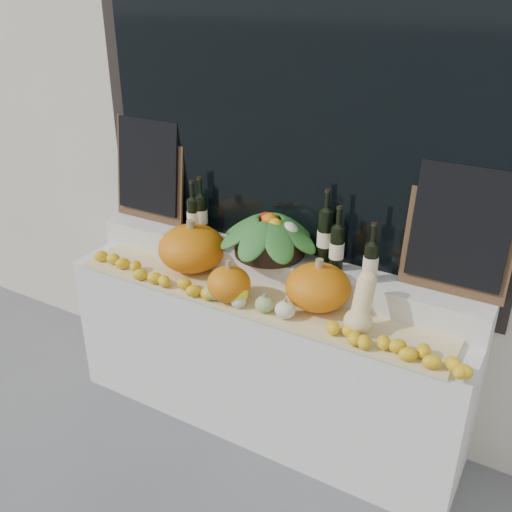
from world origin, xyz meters
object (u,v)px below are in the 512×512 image
butternut_squash (361,307)px  wine_bottle_tall (325,236)px  produce_bowl (270,233)px  pumpkin_right (318,287)px  pumpkin_left (192,248)px

butternut_squash → wine_bottle_tall: wine_bottle_tall is taller
produce_bowl → wine_bottle_tall: bearing=10.6°
wine_bottle_tall → butternut_squash: bearing=-43.9°
pumpkin_right → produce_bowl: 0.44m
pumpkin_left → butternut_squash: (1.05, -0.12, -0.00)m
wine_bottle_tall → pumpkin_left: bearing=-163.8°
butternut_squash → wine_bottle_tall: 0.49m
pumpkin_right → wine_bottle_tall: size_ratio=0.81×
butternut_squash → wine_bottle_tall: (-0.34, 0.32, 0.16)m
produce_bowl → wine_bottle_tall: (0.30, 0.06, 0.03)m
pumpkin_left → pumpkin_right: 0.79m
pumpkin_left → butternut_squash: butternut_squash is taller
pumpkin_right → wine_bottle_tall: wine_bottle_tall is taller
produce_bowl → pumpkin_right: bearing=-25.5°
pumpkin_right → produce_bowl: (-0.38, 0.18, 0.14)m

